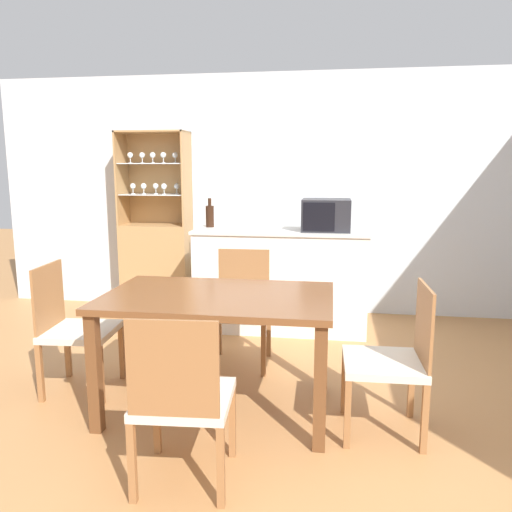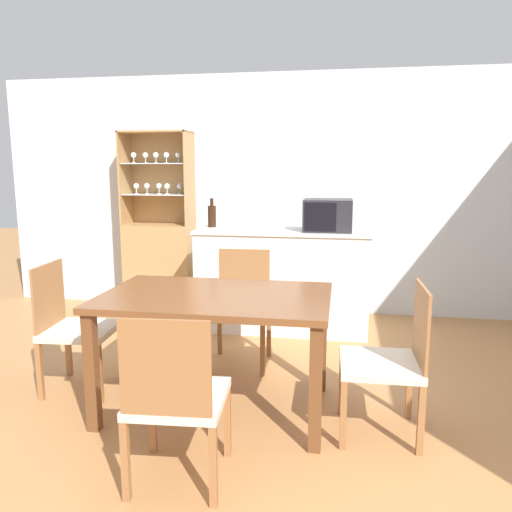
{
  "view_description": "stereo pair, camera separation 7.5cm",
  "coord_description": "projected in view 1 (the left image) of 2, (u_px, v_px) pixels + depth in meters",
  "views": [
    {
      "loc": [
        0.35,
        -2.78,
        1.56
      ],
      "look_at": [
        -0.24,
        1.07,
        0.87
      ],
      "focal_mm": 35.0,
      "sensor_mm": 36.0,
      "label": 1
    },
    {
      "loc": [
        0.42,
        -2.77,
        1.56
      ],
      "look_at": [
        -0.24,
        1.07,
        0.87
      ],
      "focal_mm": 35.0,
      "sensor_mm": 36.0,
      "label": 2
    }
  ],
  "objects": [
    {
      "name": "ground_plane",
      "position": [
        268.0,
        428.0,
        3.03
      ],
      "size": [
        18.0,
        18.0,
        0.0
      ],
      "primitive_type": "plane",
      "color": "#B27A47"
    },
    {
      "name": "wall_back",
      "position": [
        300.0,
        195.0,
        5.37
      ],
      "size": [
        6.8,
        0.06,
        2.55
      ],
      "color": "silver",
      "rests_on": "ground_plane"
    },
    {
      "name": "kitchen_counter",
      "position": [
        281.0,
        280.0,
        4.84
      ],
      "size": [
        1.66,
        0.58,
        0.98
      ],
      "color": "white",
      "rests_on": "ground_plane"
    },
    {
      "name": "display_cabinet",
      "position": [
        157.0,
        255.0,
        5.52
      ],
      "size": [
        0.75,
        0.36,
        1.95
      ],
      "color": "tan",
      "rests_on": "ground_plane"
    },
    {
      "name": "dining_table",
      "position": [
        218.0,
        310.0,
        3.17
      ],
      "size": [
        1.44,
        0.91,
        0.77
      ],
      "color": "brown",
      "rests_on": "ground_plane"
    },
    {
      "name": "dining_chair_side_right_near",
      "position": [
        392.0,
        360.0,
        2.92
      ],
      "size": [
        0.47,
        0.47,
        0.91
      ],
      "rotation": [
        0.0,
        0.0,
        1.59
      ],
      "color": "beige",
      "rests_on": "ground_plane"
    },
    {
      "name": "dining_chair_side_left_far",
      "position": [
        74.0,
        328.0,
        3.5
      ],
      "size": [
        0.49,
        0.49,
        0.91
      ],
      "rotation": [
        0.0,
        0.0,
        -1.49
      ],
      "color": "beige",
      "rests_on": "ground_plane"
    },
    {
      "name": "dining_chair_head_far",
      "position": [
        241.0,
        308.0,
        3.99
      ],
      "size": [
        0.47,
        0.47,
        0.91
      ],
      "rotation": [
        0.0,
        0.0,
        3.17
      ],
      "color": "beige",
      "rests_on": "ground_plane"
    },
    {
      "name": "dining_chair_head_near",
      "position": [
        182.0,
        399.0,
        2.43
      ],
      "size": [
        0.49,
        0.49,
        0.91
      ],
      "rotation": [
        0.0,
        0.0,
        0.07
      ],
      "color": "beige",
      "rests_on": "ground_plane"
    },
    {
      "name": "microwave",
      "position": [
        326.0,
        215.0,
        4.65
      ],
      "size": [
        0.45,
        0.39,
        0.3
      ],
      "color": "#232328",
      "rests_on": "kitchen_counter"
    },
    {
      "name": "wine_bottle",
      "position": [
        210.0,
        216.0,
        4.95
      ],
      "size": [
        0.08,
        0.08,
        0.29
      ],
      "color": "black",
      "rests_on": "kitchen_counter"
    }
  ]
}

